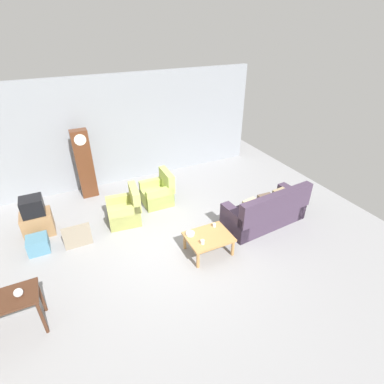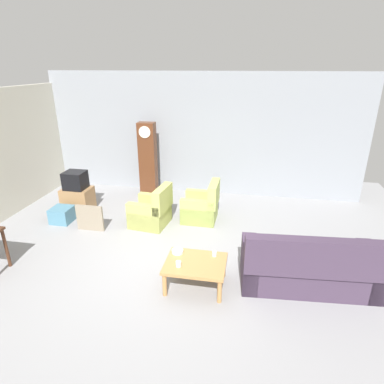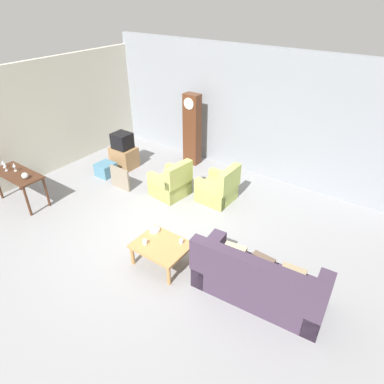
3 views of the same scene
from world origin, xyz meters
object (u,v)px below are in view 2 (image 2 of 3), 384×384
at_px(couch_floral, 309,268).
at_px(tv_crt, 75,180).
at_px(framed_picture_leaning, 90,218).
at_px(cup_white_porcelain, 178,264).
at_px(tv_stand_cabinet, 78,199).
at_px(armchair_olive_near, 152,212).
at_px(coffee_table_wood, 195,266).
at_px(bowl_white_stacked, 177,251).
at_px(storage_box_blue, 62,215).
at_px(cup_blue_rimmed, 214,254).
at_px(grandfather_clock, 148,160).
at_px(armchair_olive_far, 202,207).

height_order(couch_floral, tv_crt, couch_floral).
relative_size(framed_picture_leaning, cup_white_porcelain, 6.65).
bearing_deg(tv_stand_cabinet, armchair_olive_near, -11.56).
distance_m(couch_floral, coffee_table_wood, 1.80).
bearing_deg(bowl_white_stacked, couch_floral, 1.99).
distance_m(armchair_olive_near, framed_picture_leaning, 1.32).
bearing_deg(storage_box_blue, coffee_table_wood, -26.62).
xyz_separation_m(cup_white_porcelain, cup_blue_rimmed, (0.51, 0.40, -0.00)).
relative_size(storage_box_blue, cup_blue_rimmed, 5.53).
xyz_separation_m(armchair_olive_near, grandfather_clock, (-0.61, 1.71, 0.69)).
bearing_deg(couch_floral, tv_crt, 158.06).
bearing_deg(coffee_table_wood, tv_crt, 144.85).
distance_m(grandfather_clock, bowl_white_stacked, 3.82).
bearing_deg(tv_crt, framed_picture_leaning, -49.41).
relative_size(coffee_table_wood, cup_blue_rimmed, 11.89).
height_order(tv_crt, storage_box_blue, tv_crt).
xyz_separation_m(coffee_table_wood, tv_crt, (-3.33, 2.35, 0.40)).
height_order(tv_crt, framed_picture_leaning, tv_crt).
bearing_deg(bowl_white_stacked, framed_picture_leaning, 151.11).
distance_m(cup_white_porcelain, bowl_white_stacked, 0.39).
relative_size(coffee_table_wood, cup_white_porcelain, 10.64).
bearing_deg(storage_box_blue, armchair_olive_near, 6.77).
relative_size(grandfather_clock, cup_white_porcelain, 21.90).
xyz_separation_m(couch_floral, coffee_table_wood, (-1.77, -0.29, 0.02)).
bearing_deg(couch_floral, armchair_olive_near, 152.02).
bearing_deg(cup_blue_rimmed, grandfather_clock, 122.86).
bearing_deg(cup_white_porcelain, cup_blue_rimmed, 38.00).
bearing_deg(cup_white_porcelain, grandfather_clock, 114.00).
height_order(armchair_olive_near, bowl_white_stacked, armchair_olive_near).
relative_size(armchair_olive_far, tv_stand_cabinet, 1.35).
distance_m(couch_floral, grandfather_clock, 5.05).
height_order(tv_stand_cabinet, bowl_white_stacked, tv_stand_cabinet).
height_order(tv_stand_cabinet, cup_white_porcelain, tv_stand_cabinet).
height_order(tv_stand_cabinet, framed_picture_leaning, framed_picture_leaning).
relative_size(armchair_olive_far, bowl_white_stacked, 4.84).
xyz_separation_m(coffee_table_wood, cup_blue_rimmed, (0.27, 0.24, 0.10)).
bearing_deg(coffee_table_wood, armchair_olive_far, 96.64).
bearing_deg(cup_blue_rimmed, bowl_white_stacked, -178.19).
height_order(coffee_table_wood, grandfather_clock, grandfather_clock).
bearing_deg(tv_crt, bowl_white_stacked, -35.46).
bearing_deg(cup_white_porcelain, storage_box_blue, 149.42).
relative_size(couch_floral, coffee_table_wood, 2.25).
relative_size(couch_floral, cup_blue_rimmed, 26.79).
distance_m(armchair_olive_far, grandfather_clock, 2.19).
distance_m(couch_floral, framed_picture_leaning, 4.48).
xyz_separation_m(grandfather_clock, tv_stand_cabinet, (-1.40, -1.30, -0.71)).
bearing_deg(coffee_table_wood, cup_blue_rimmed, 41.09).
height_order(cup_blue_rimmed, bowl_white_stacked, cup_blue_rimmed).
distance_m(couch_floral, cup_white_porcelain, 2.06).
bearing_deg(bowl_white_stacked, tv_stand_cabinet, 144.54).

